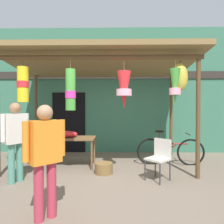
{
  "coord_description": "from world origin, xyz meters",
  "views": [
    {
      "loc": [
        0.16,
        -4.6,
        1.49
      ],
      "look_at": [
        0.05,
        0.89,
        1.38
      ],
      "focal_mm": 33.37,
      "sensor_mm": 36.0,
      "label": 1
    }
  ],
  "objects": [
    {
      "name": "flower_heap_on_table",
      "position": [
        -1.1,
        0.64,
        0.82
      ],
      "size": [
        0.58,
        0.41,
        0.16
      ],
      "color": "red",
      "rests_on": "display_table"
    },
    {
      "name": "parked_bicycle",
      "position": [
        1.58,
        0.86,
        0.35
      ],
      "size": [
        1.75,
        0.44,
        0.92
      ],
      "color": "black",
      "rests_on": "ground_plane"
    },
    {
      "name": "display_table",
      "position": [
        -1.08,
        0.63,
        0.67
      ],
      "size": [
        1.41,
        0.69,
        0.74
      ],
      "color": "brown",
      "rests_on": "ground_plane"
    },
    {
      "name": "ground_plane",
      "position": [
        0.0,
        0.0,
        0.0
      ],
      "size": [
        30.0,
        30.0,
        0.0
      ],
      "primitive_type": "plane",
      "color": "#756656"
    },
    {
      "name": "customer_foreground",
      "position": [
        -0.79,
        -1.86,
        0.9
      ],
      "size": [
        0.45,
        0.44,
        1.53
      ],
      "color": "#B23347",
      "rests_on": "ground_plane"
    },
    {
      "name": "shop_facade",
      "position": [
        -0.01,
        2.47,
        2.07
      ],
      "size": [
        11.33,
        0.29,
        4.15
      ],
      "color": "#387056",
      "rests_on": "ground_plane"
    },
    {
      "name": "folding_chair",
      "position": [
        1.06,
        -0.29,
        0.5
      ],
      "size": [
        0.57,
        0.57,
        0.84
      ],
      "color": "beige",
      "rests_on": "ground_plane"
    },
    {
      "name": "vendor_in_orange",
      "position": [
        -1.84,
        -0.51,
        0.94
      ],
      "size": [
        0.4,
        0.52,
        1.59
      ],
      "color": "#4C8E7A",
      "rests_on": "ground_plane"
    },
    {
      "name": "market_stall_canopy",
      "position": [
        -0.19,
        0.72,
        2.51
      ],
      "size": [
        4.76,
        2.64,
        2.86
      ],
      "color": "brown",
      "rests_on": "ground_plane"
    },
    {
      "name": "wicker_basket_by_table",
      "position": [
        -0.12,
        0.08,
        0.12
      ],
      "size": [
        0.41,
        0.41,
        0.24
      ],
      "primitive_type": "cylinder",
      "color": "brown",
      "rests_on": "ground_plane"
    }
  ]
}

